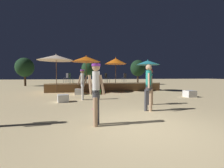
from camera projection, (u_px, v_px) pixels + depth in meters
ground_plane at (147, 128)px, 4.07m from camera, size 120.00×120.00×0.00m
wooden_deck at (104, 87)px, 14.48m from camera, size 10.39×2.44×0.78m
patio_umbrella_0 at (116, 61)px, 13.63m from camera, size 2.01×2.01×3.10m
patio_umbrella_1 at (56, 58)px, 12.22m from camera, size 2.92×2.92×3.21m
patio_umbrella_2 at (86, 59)px, 12.85m from camera, size 2.46×2.46×3.18m
patio_umbrella_3 at (148, 63)px, 13.95m from camera, size 2.19×2.19×2.95m
cube_seat_0 at (63, 98)px, 8.17m from camera, size 0.67×0.67×0.40m
cube_seat_1 at (190, 94)px, 10.04m from camera, size 0.64×0.64×0.44m
cube_seat_2 at (96, 92)px, 11.54m from camera, size 0.67×0.67×0.40m
cube_seat_3 at (79, 92)px, 11.32m from camera, size 0.54×0.54×0.44m
person_0 at (150, 85)px, 7.33m from camera, size 0.30×0.45×1.74m
person_1 at (82, 82)px, 8.84m from camera, size 0.58×0.31×1.80m
person_2 at (148, 85)px, 6.01m from camera, size 0.30×0.59×1.88m
person_3 at (96, 90)px, 4.24m from camera, size 0.50×0.29×1.77m
bistro_chair_0 at (70, 77)px, 13.22m from camera, size 0.44×0.44×0.90m
bistro_chair_1 at (125, 77)px, 15.48m from camera, size 0.45×0.46×0.90m
bistro_chair_2 at (106, 77)px, 14.18m from camera, size 0.46×0.46×0.90m
bistro_chair_3 at (67, 77)px, 14.43m from camera, size 0.48×0.48×0.90m
frisbee_disc at (95, 109)px, 6.37m from camera, size 0.25×0.25×0.03m
background_tree_0 at (138, 68)px, 24.64m from camera, size 2.44×2.44×4.04m
background_tree_1 at (25, 67)px, 20.83m from camera, size 2.42×2.42×3.94m
background_tree_2 at (89, 69)px, 22.12m from camera, size 2.17×2.17×3.67m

